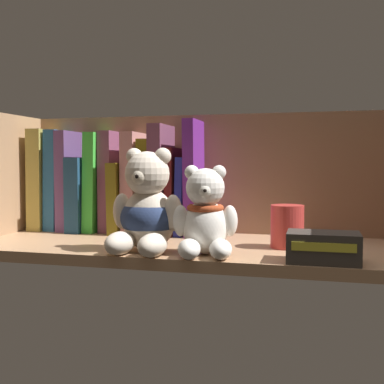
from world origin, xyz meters
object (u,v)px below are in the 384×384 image
at_px(teddy_bear_larger, 147,211).
at_px(book_0, 46,180).
at_px(book_4, 99,182).
at_px(book_8, 151,186).
at_px(book_5, 112,182).
at_px(book_12, 196,178).
at_px(book_9, 164,180).
at_px(teddy_bear_smaller, 205,217).
at_px(book_6, 124,197).
at_px(book_2, 72,181).
at_px(pillar_candle, 287,226).
at_px(book_1, 60,180).
at_px(book_7, 137,183).
at_px(book_11, 185,196).
at_px(book_3, 85,194).
at_px(small_product_box, 323,247).
at_px(book_10, 176,191).

bearing_deg(teddy_bear_larger, book_0, 146.51).
height_order(book_4, teddy_bear_larger, book_4).
height_order(book_8, teddy_bear_larger, book_8).
height_order(book_5, teddy_bear_larger, book_5).
bearing_deg(book_4, book_5, 0.00).
height_order(book_0, book_12, book_12).
relative_size(book_9, teddy_bear_smaller, 1.57).
height_order(book_4, book_6, book_4).
bearing_deg(book_2, pillar_candle, -13.90).
height_order(book_1, book_5, book_1).
distance_m(book_2, book_7, 0.16).
bearing_deg(book_2, teddy_bear_larger, -39.67).
distance_m(book_0, book_6, 0.20).
xyz_separation_m(book_2, pillar_candle, (0.50, -0.12, -0.07)).
xyz_separation_m(book_4, book_5, (0.03, 0.00, 0.00)).
xyz_separation_m(book_7, book_11, (0.11, 0.00, -0.03)).
bearing_deg(book_3, teddy_bear_larger, -43.60).
height_order(book_7, small_product_box, book_7).
bearing_deg(book_12, book_11, 180.00).
xyz_separation_m(book_11, teddy_bear_smaller, (0.10, -0.23, -0.02)).
bearing_deg(book_11, small_product_box, -39.77).
height_order(book_2, book_7, book_2).
bearing_deg(teddy_bear_larger, book_8, 107.78).
relative_size(book_3, book_11, 1.00).
height_order(book_7, book_11, book_7).
xyz_separation_m(book_3, book_10, (0.22, 0.00, 0.01)).
xyz_separation_m(book_8, teddy_bear_larger, (0.07, -0.22, -0.03)).
bearing_deg(pillar_candle, small_product_box, -62.04).
distance_m(book_0, pillar_candle, 0.58).
xyz_separation_m(book_9, teddy_bear_smaller, (0.14, -0.23, -0.05)).
xyz_separation_m(book_0, small_product_box, (0.63, -0.24, -0.09)).
bearing_deg(small_product_box, book_9, 144.43).
height_order(book_8, book_10, book_8).
relative_size(book_4, book_12, 0.90).
bearing_deg(book_10, teddy_bear_smaller, -62.65).
relative_size(book_3, book_4, 0.75).
bearing_deg(book_11, book_5, 180.00).
bearing_deg(book_11, book_9, 180.00).
bearing_deg(pillar_candle, book_12, 148.60).
height_order(book_1, book_4, book_1).
xyz_separation_m(book_5, small_product_box, (0.46, -0.24, -0.09)).
relative_size(book_6, teddy_bear_smaller, 1.03).
relative_size(book_1, book_2, 1.01).
xyz_separation_m(book_7, small_product_box, (0.40, -0.24, -0.09)).
distance_m(book_4, teddy_bear_larger, 0.29).
height_order(book_6, book_9, book_9).
distance_m(book_8, small_product_box, 0.44).
distance_m(teddy_bear_larger, teddy_bear_smaller, 0.11).
distance_m(book_4, book_12, 0.23).
height_order(book_9, teddy_bear_smaller, book_9).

